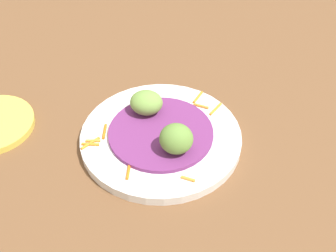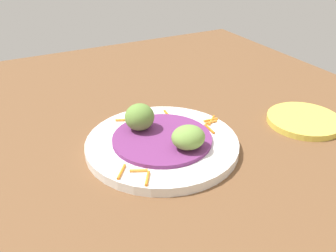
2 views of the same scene
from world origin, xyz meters
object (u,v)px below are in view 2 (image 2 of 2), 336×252
(guac_scoop_left, at_px, (188,137))
(guac_scoop_center, at_px, (140,117))
(side_plate_small, at_px, (304,120))
(main_plate, at_px, (163,145))

(guac_scoop_left, distance_m, guac_scoop_center, 0.09)
(side_plate_small, bearing_deg, main_plate, 81.35)
(main_plate, height_order, side_plate_small, main_plate)
(side_plate_small, bearing_deg, guac_scoop_center, 73.79)
(guac_scoop_left, bearing_deg, side_plate_small, -89.44)
(guac_scoop_left, bearing_deg, main_plate, 25.82)
(guac_scoop_left, height_order, guac_scoop_center, guac_scoop_center)
(guac_scoop_center, bearing_deg, guac_scoop_left, -154.18)
(main_plate, distance_m, side_plate_small, 0.26)
(guac_scoop_center, bearing_deg, side_plate_small, -106.21)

